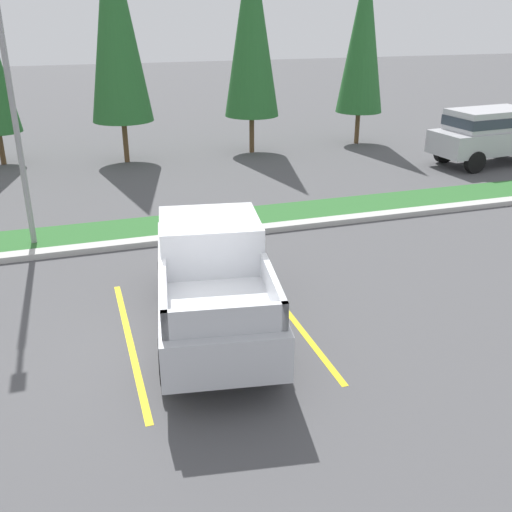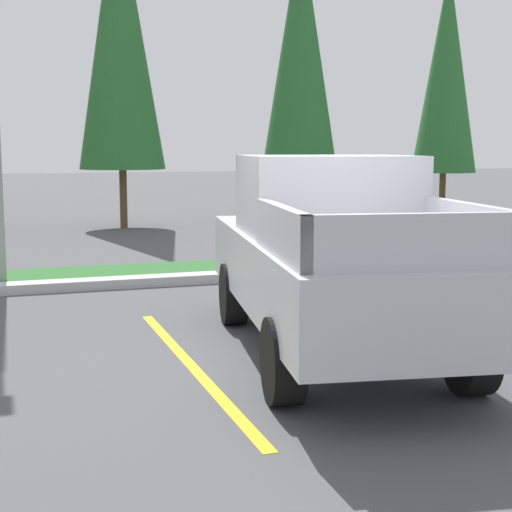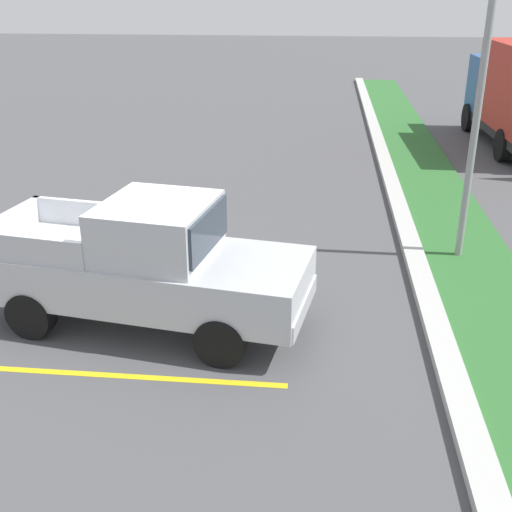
% 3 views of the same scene
% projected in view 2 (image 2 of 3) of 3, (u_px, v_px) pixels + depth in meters
% --- Properties ---
extents(ground_plane, '(120.00, 120.00, 0.00)m').
position_uv_depth(ground_plane, '(307.00, 364.00, 7.91)').
color(ground_plane, '#4C4C4F').
extents(parking_line_near, '(0.12, 4.80, 0.01)m').
position_uv_depth(parking_line_near, '(191.00, 365.00, 7.86)').
color(parking_line_near, yellow).
rests_on(parking_line_near, ground).
extents(parking_line_far, '(0.12, 4.80, 0.01)m').
position_uv_depth(parking_line_far, '(457.00, 341.00, 8.83)').
color(parking_line_far, yellow).
rests_on(parking_line_far, ground).
extents(curb_strip, '(56.00, 0.40, 0.15)m').
position_uv_depth(curb_strip, '(190.00, 279.00, 12.59)').
color(curb_strip, '#B2B2AD').
rests_on(curb_strip, ground).
extents(grass_median, '(56.00, 1.80, 0.06)m').
position_uv_depth(grass_median, '(175.00, 271.00, 13.63)').
color(grass_median, '#2D662D').
rests_on(grass_median, ground).
extents(pickup_truck_main, '(2.69, 5.46, 2.10)m').
position_uv_depth(pickup_truck_main, '(332.00, 256.00, 8.25)').
color(pickup_truck_main, black).
rests_on(pickup_truck_main, ground).
extents(cypress_tree_center, '(2.30, 2.30, 8.85)m').
position_uv_depth(cypress_tree_center, '(119.00, 31.00, 20.49)').
color(cypress_tree_center, brown).
rests_on(cypress_tree_center, ground).
extents(cypress_tree_right_inner, '(2.19, 2.19, 8.41)m').
position_uv_depth(cypress_tree_right_inner, '(300.00, 49.00, 22.24)').
color(cypress_tree_right_inner, brown).
rests_on(cypress_tree_right_inner, ground).
extents(cypress_tree_rightmost, '(2.00, 2.00, 7.70)m').
position_uv_depth(cypress_tree_rightmost, '(446.00, 70.00, 24.11)').
color(cypress_tree_rightmost, brown).
rests_on(cypress_tree_rightmost, ground).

